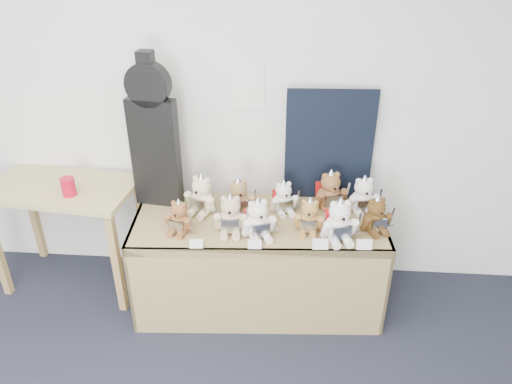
# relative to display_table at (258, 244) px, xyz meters

# --- Properties ---
(room_shell) EXTENTS (6.00, 6.00, 6.00)m
(room_shell) POSITION_rel_display_table_xyz_m (-0.10, 0.47, 0.90)
(room_shell) COLOR white
(room_shell) RESTS_ON floor
(display_table) EXTENTS (1.66, 0.78, 0.68)m
(display_table) POSITION_rel_display_table_xyz_m (0.00, 0.00, 0.00)
(display_table) COLOR olive
(display_table) RESTS_ON floor
(side_table) EXTENTS (1.02, 0.64, 0.81)m
(side_table) POSITION_rel_display_table_xyz_m (-1.35, 0.18, 0.15)
(side_table) COLOR #9F8F55
(side_table) RESTS_ON floor
(guitar_case) EXTENTS (0.32, 0.13, 1.03)m
(guitar_case) POSITION_rel_display_table_xyz_m (-0.69, 0.23, 0.65)
(guitar_case) COLOR black
(guitar_case) RESTS_ON display_table
(navy_board) EXTENTS (0.58, 0.05, 0.78)m
(navy_board) POSITION_rel_display_table_xyz_m (0.44, 0.39, 0.53)
(navy_board) COLOR black
(navy_board) RESTS_ON display_table
(red_cup) EXTENTS (0.09, 0.09, 0.12)m
(red_cup) POSITION_rel_display_table_xyz_m (-1.24, 0.06, 0.34)
(red_cup) COLOR #B00B23
(red_cup) RESTS_ON side_table
(teddy_front_far_left) EXTENTS (0.20, 0.18, 0.24)m
(teddy_front_far_left) POSITION_rel_display_table_xyz_m (-0.48, -0.11, 0.24)
(teddy_front_far_left) COLOR brown
(teddy_front_far_left) RESTS_ON display_table
(teddy_front_left) EXTENTS (0.23, 0.19, 0.29)m
(teddy_front_left) POSITION_rel_display_table_xyz_m (-0.17, -0.08, 0.26)
(teddy_front_left) COLOR tan
(teddy_front_left) RESTS_ON display_table
(teddy_front_centre) EXTENTS (0.24, 0.22, 0.29)m
(teddy_front_centre) POSITION_rel_display_table_xyz_m (0.01, -0.12, 0.26)
(teddy_front_centre) COLOR white
(teddy_front_centre) RESTS_ON display_table
(teddy_front_right) EXTENTS (0.21, 0.17, 0.25)m
(teddy_front_right) POSITION_rel_display_table_xyz_m (0.32, -0.04, 0.25)
(teddy_front_right) COLOR olive
(teddy_front_right) RESTS_ON display_table
(teddy_front_far_right) EXTENTS (0.25, 0.23, 0.30)m
(teddy_front_far_right) POSITION_rel_display_table_xyz_m (0.49, -0.11, 0.27)
(teddy_front_far_right) COLOR white
(teddy_front_far_right) RESTS_ON display_table
(teddy_front_end) EXTENTS (0.22, 0.20, 0.26)m
(teddy_front_end) POSITION_rel_display_table_xyz_m (0.73, -0.01, 0.25)
(teddy_front_end) COLOR #553A1D
(teddy_front_end) RESTS_ON display_table
(teddy_back_left) EXTENTS (0.24, 0.23, 0.30)m
(teddy_back_left) POSITION_rel_display_table_xyz_m (-0.38, 0.13, 0.27)
(teddy_back_left) COLOR beige
(teddy_back_left) RESTS_ON display_table
(teddy_back_centre_left) EXTENTS (0.23, 0.22, 0.28)m
(teddy_back_centre_left) POSITION_rel_display_table_xyz_m (-0.14, 0.13, 0.26)
(teddy_back_centre_left) COLOR #9B7B4D
(teddy_back_centre_left) RESTS_ON display_table
(teddy_back_centre_right) EXTENTS (0.21, 0.19, 0.25)m
(teddy_back_centre_right) POSITION_rel_display_table_xyz_m (0.15, 0.18, 0.25)
(teddy_back_centre_right) COLOR white
(teddy_back_centre_right) RESTS_ON display_table
(teddy_back_right) EXTENTS (0.25, 0.24, 0.30)m
(teddy_back_right) POSITION_rel_display_table_xyz_m (0.46, 0.24, 0.27)
(teddy_back_right) COLOR brown
(teddy_back_right) RESTS_ON display_table
(teddy_back_end) EXTENTS (0.24, 0.21, 0.28)m
(teddy_back_end) POSITION_rel_display_table_xyz_m (0.67, 0.22, 0.26)
(teddy_back_end) COLOR white
(teddy_back_end) RESTS_ON display_table
(entry_card_a) EXTENTS (0.08, 0.02, 0.06)m
(entry_card_a) POSITION_rel_display_table_xyz_m (-0.35, -0.28, 0.18)
(entry_card_a) COLOR silver
(entry_card_a) RESTS_ON display_table
(entry_card_b) EXTENTS (0.08, 0.02, 0.06)m
(entry_card_b) POSITION_rel_display_table_xyz_m (-0.00, -0.26, 0.18)
(entry_card_b) COLOR silver
(entry_card_b) RESTS_ON display_table
(entry_card_c) EXTENTS (0.10, 0.03, 0.07)m
(entry_card_c) POSITION_rel_display_table_xyz_m (0.38, -0.23, 0.18)
(entry_card_c) COLOR silver
(entry_card_c) RESTS_ON display_table
(entry_card_d) EXTENTS (0.09, 0.03, 0.07)m
(entry_card_d) POSITION_rel_display_table_xyz_m (0.64, -0.22, 0.18)
(entry_card_d) COLOR silver
(entry_card_d) RESTS_ON display_table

